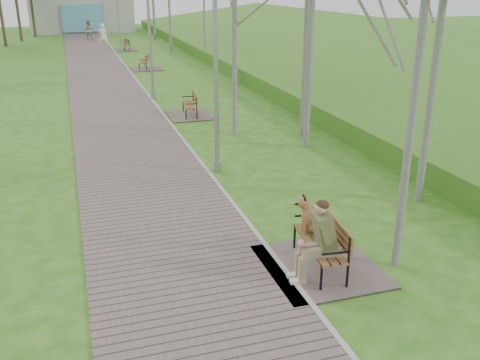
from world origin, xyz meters
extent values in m
plane|color=#2C5F14|center=(0.00, 0.00, 0.00)|extent=(120.00, 120.00, 0.00)
cube|color=#62544F|center=(-1.75, 21.50, 0.02)|extent=(3.50, 67.00, 0.04)
cube|color=#999993|center=(0.00, 21.50, 0.03)|extent=(0.10, 67.00, 0.05)
cube|color=#5E9735|center=(12.00, 20.00, 0.00)|extent=(14.00, 70.00, 1.60)
cube|color=#9E9E99|center=(-1.50, 51.00, 2.00)|extent=(10.00, 5.00, 4.00)
cube|color=#5399BB|center=(-1.50, 48.40, 1.50)|extent=(4.00, 0.20, 2.60)
cube|color=#62544F|center=(0.69, -0.28, 0.02)|extent=(2.02, 2.25, 0.04)
cube|color=brown|center=(0.64, -0.28, 0.51)|extent=(0.69, 1.73, 0.04)
cube|color=brown|center=(0.91, -0.32, 0.81)|extent=(0.23, 1.68, 0.37)
cube|color=#62544F|center=(1.01, 12.02, 0.02)|extent=(1.77, 1.97, 0.04)
cube|color=brown|center=(0.96, 12.02, 0.44)|extent=(0.63, 1.52, 0.04)
cube|color=brown|center=(1.19, 11.99, 0.71)|extent=(0.23, 1.47, 0.33)
cube|color=#62544F|center=(1.07, 24.35, 0.02)|extent=(1.80, 2.00, 0.04)
cube|color=brown|center=(1.02, 24.35, 0.45)|extent=(0.95, 1.56, 0.04)
cube|color=brown|center=(1.24, 24.26, 0.72)|extent=(0.57, 1.42, 0.33)
cube|color=#62544F|center=(0.88, 33.89, 0.02)|extent=(1.70, 1.89, 0.04)
cube|color=brown|center=(0.83, 33.89, 0.42)|extent=(0.63, 1.46, 0.04)
cube|color=brown|center=(1.05, 33.92, 0.68)|extent=(0.25, 1.40, 0.31)
cylinder|color=gray|center=(0.27, 5.41, 0.15)|extent=(0.20, 0.20, 0.30)
cylinder|color=gray|center=(0.27, 5.41, 2.53)|extent=(0.12, 0.12, 5.06)
cylinder|color=gray|center=(0.10, 15.67, 0.16)|extent=(0.21, 0.21, 0.31)
cylinder|color=gray|center=(0.10, 15.67, 2.59)|extent=(0.12, 0.12, 5.17)
cylinder|color=gray|center=(0.39, 32.42, 0.17)|extent=(0.23, 0.23, 0.34)
cylinder|color=gray|center=(0.39, 32.42, 2.85)|extent=(0.14, 0.14, 5.71)
cylinder|color=gray|center=(0.27, 45.95, 0.15)|extent=(0.19, 0.19, 0.29)
cylinder|color=gray|center=(0.27, 45.95, 2.43)|extent=(0.12, 0.12, 4.85)
imported|color=white|center=(-0.57, 35.74, 0.94)|extent=(0.75, 0.56, 1.87)
imported|color=#9C9388|center=(-1.37, 42.02, 0.87)|extent=(0.99, 0.85, 1.75)
cylinder|color=silver|center=(2.07, -0.62, 3.38)|extent=(0.17, 0.17, 6.75)
cylinder|color=silver|center=(4.36, 1.92, 3.87)|extent=(0.16, 0.16, 7.75)
cylinder|color=silver|center=(1.84, 8.83, 3.11)|extent=(0.16, 0.16, 6.22)
cylinder|color=silver|center=(3.99, 8.01, 3.93)|extent=(0.17, 0.17, 7.87)
cylinder|color=silver|center=(4.72, 17.99, 4.05)|extent=(0.15, 0.15, 8.10)
cylinder|color=silver|center=(3.66, 14.83, 3.59)|extent=(0.17, 0.17, 7.19)
cylinder|color=silver|center=(4.04, 32.01, 3.43)|extent=(0.16, 0.16, 6.87)
camera|label=1|loc=(-3.39, -8.17, 5.02)|focal=40.00mm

